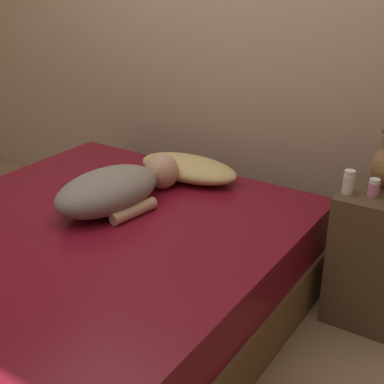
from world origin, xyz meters
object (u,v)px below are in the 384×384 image
object	(u,v)px
bottle_white	(349,182)
bottle_pink	(374,188)
person_lying	(117,188)
pillow	(188,168)

from	to	relation	value
bottle_white	bottle_pink	bearing A→B (deg)	15.99
person_lying	bottle_pink	size ratio (longest dim) A/B	9.48
pillow	bottle_pink	distance (m)	1.04
pillow	bottle_pink	world-z (taller)	bottle_pink
pillow	person_lying	bearing A→B (deg)	-100.05
person_lying	bottle_white	size ratio (longest dim) A/B	7.06
person_lying	bottle_white	xyz separation A→B (m)	(1.01, 0.40, 0.12)
pillow	person_lying	world-z (taller)	person_lying
person_lying	bottle_pink	bearing A→B (deg)	29.88
bottle_pink	bottle_white	xyz separation A→B (m)	(-0.10, -0.03, 0.01)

